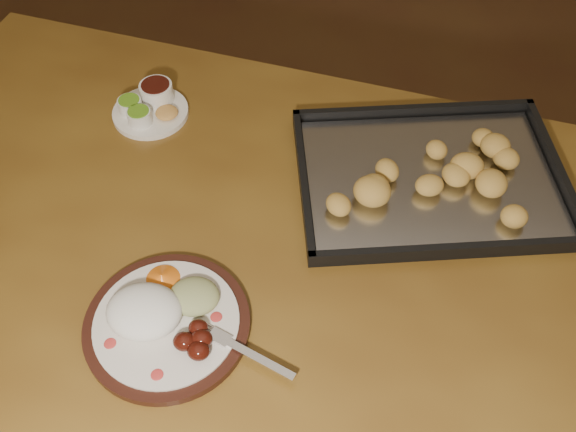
# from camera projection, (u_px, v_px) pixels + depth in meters

# --- Properties ---
(ground) EXTENTS (4.00, 4.00, 0.00)m
(ground) POSITION_uv_depth(u_px,v_px,m) (342.00, 375.00, 1.70)
(ground) COLOR #53391C
(ground) RESTS_ON ground
(dining_table) EXTENTS (1.62, 1.13, 0.75)m
(dining_table) POSITION_uv_depth(u_px,v_px,m) (260.00, 278.00, 1.12)
(dining_table) COLOR brown
(dining_table) RESTS_ON ground
(dinner_plate) EXTENTS (0.32, 0.25, 0.06)m
(dinner_plate) POSITION_uv_depth(u_px,v_px,m) (164.00, 318.00, 0.94)
(dinner_plate) COLOR black
(dinner_plate) RESTS_ON dining_table
(condiment_saucer) EXTENTS (0.15, 0.15, 0.05)m
(condiment_saucer) POSITION_uv_depth(u_px,v_px,m) (150.00, 106.00, 1.23)
(condiment_saucer) COLOR white
(condiment_saucer) RESTS_ON dining_table
(baking_tray) EXTENTS (0.52, 0.43, 0.05)m
(baking_tray) POSITION_uv_depth(u_px,v_px,m) (431.00, 175.00, 1.12)
(baking_tray) COLOR black
(baking_tray) RESTS_ON dining_table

